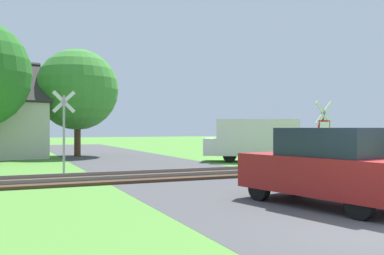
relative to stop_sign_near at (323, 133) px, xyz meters
The scene contains 7 objects.
road_asphalt 6.16m from the stop_sign_near, 132.23° to the right, with size 6.50×80.00×0.01m, color #424244.
rail_track 4.99m from the stop_sign_near, 147.31° to the left, with size 60.00×2.60×0.22m.
stop_sign_near is the anchor object (origin of this frame).
crossing_sign_far 9.71m from the stop_sign_near, 147.70° to the left, with size 0.88×0.16×3.24m.
tree_center 17.11m from the stop_sign_near, 111.23° to the left, with size 5.12×5.12×6.79m.
mail_truck 7.74m from the stop_sign_near, 76.45° to the left, with size 5.15×4.14×2.24m.
parked_car 5.62m from the stop_sign_near, 130.10° to the right, with size 2.46×4.26×1.78m.
Camera 1 is at (-6.24, -5.54, 1.77)m, focal length 40.00 mm.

